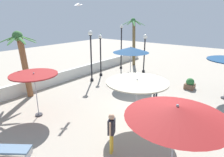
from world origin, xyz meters
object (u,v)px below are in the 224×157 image
at_px(lamp_post_1, 101,53).
at_px(planter, 190,84).
at_px(lounge_chair_0, 6,148).
at_px(patio_umbrella_4, 131,50).
at_px(patio_umbrella_1, 177,112).
at_px(lamp_post_2, 145,48).
at_px(palm_tree_1, 23,57).
at_px(seagull_0, 78,5).
at_px(patio_umbrella_3, 34,76).
at_px(guest_1, 156,85).
at_px(lamp_post_0, 91,50).
at_px(guest_2, 112,129).
at_px(lamp_post_3, 121,44).
at_px(palm_tree_0, 134,37).
at_px(patio_umbrella_0, 137,84).

distance_m(lamp_post_1, planter, 8.02).
bearing_deg(lounge_chair_0, patio_umbrella_4, 4.75).
distance_m(patio_umbrella_1, lamp_post_2, 13.68).
bearing_deg(palm_tree_1, seagull_0, -34.47).
xyz_separation_m(patio_umbrella_3, guest_1, (5.97, -4.23, -1.25)).
bearing_deg(lamp_post_0, patio_umbrella_3, -163.83).
bearing_deg(lamp_post_1, guest_2, -136.99).
relative_size(guest_2, planter, 2.07).
bearing_deg(guest_2, patio_umbrella_1, -95.37).
relative_size(patio_umbrella_4, lamp_post_3, 0.68).
relative_size(lamp_post_1, lamp_post_3, 0.83).
distance_m(palm_tree_0, palm_tree_1, 12.17).
xyz_separation_m(patio_umbrella_0, seagull_0, (1.79, 5.66, 3.77)).
bearing_deg(lamp_post_0, seagull_0, -154.09).
height_order(palm_tree_1, seagull_0, seagull_0).
bearing_deg(lamp_post_0, patio_umbrella_4, -64.20).
relative_size(lamp_post_1, seagull_0, 2.99).
height_order(patio_umbrella_1, palm_tree_0, palm_tree_0).
distance_m(lamp_post_0, lounge_chair_0, 10.02).
bearing_deg(lamp_post_2, seagull_0, 170.66).
height_order(patio_umbrella_0, palm_tree_0, palm_tree_0).
distance_m(patio_umbrella_1, seagull_0, 10.07).
distance_m(patio_umbrella_0, lamp_post_1, 9.03).
height_order(lamp_post_2, guest_1, lamp_post_2).
bearing_deg(patio_umbrella_0, planter, -4.58).
bearing_deg(palm_tree_1, planter, -44.90).
bearing_deg(patio_umbrella_1, patio_umbrella_0, 47.26).
bearing_deg(patio_umbrella_4, guest_1, -119.33).
bearing_deg(seagull_0, lamp_post_3, 11.62).
bearing_deg(lamp_post_0, guest_2, -131.86).
xyz_separation_m(palm_tree_1, guest_2, (-1.02, -8.08, -1.73)).
height_order(lamp_post_0, seagull_0, seagull_0).
xyz_separation_m(lounge_chair_0, guest_2, (2.74, -3.14, 0.69)).
distance_m(lamp_post_1, seagull_0, 5.58).
relative_size(patio_umbrella_4, guest_2, 1.75).
height_order(guest_2, seagull_0, seagull_0).
xyz_separation_m(lamp_post_0, lamp_post_2, (5.10, -2.21, -0.28)).
relative_size(patio_umbrella_3, palm_tree_0, 0.49).
height_order(lamp_post_0, guest_1, lamp_post_0).
height_order(patio_umbrella_4, lamp_post_2, lamp_post_2).
height_order(palm_tree_1, guest_1, palm_tree_1).
bearing_deg(patio_umbrella_4, lamp_post_1, 85.87).
xyz_separation_m(patio_umbrella_1, lounge_chair_0, (-2.50, 5.65, -2.36)).
relative_size(patio_umbrella_3, palm_tree_1, 0.56).
relative_size(patio_umbrella_0, palm_tree_1, 0.67).
height_order(patio_umbrella_1, patio_umbrella_3, patio_umbrella_1).
bearing_deg(lamp_post_0, planter, -66.35).
xyz_separation_m(palm_tree_0, planter, (-3.72, -7.40, -2.79)).
height_order(patio_umbrella_4, lamp_post_3, lamp_post_3).
distance_m(guest_1, planter, 3.74).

